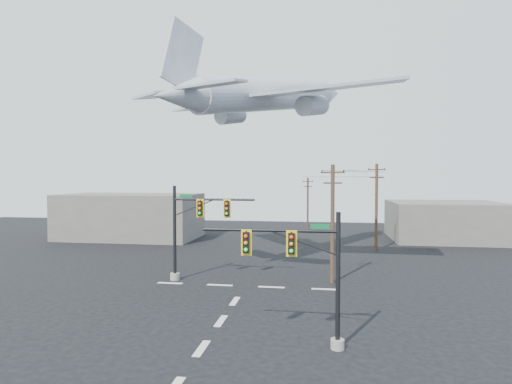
% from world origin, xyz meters
% --- Properties ---
extents(ground, '(120.00, 120.00, 0.00)m').
position_xyz_m(ground, '(0.00, 0.00, 0.00)').
color(ground, black).
rests_on(ground, ground).
extents(lane_markings, '(14.00, 21.20, 0.01)m').
position_xyz_m(lane_markings, '(0.00, 5.33, 0.01)').
color(lane_markings, beige).
rests_on(lane_markings, ground).
extents(signal_mast_near, '(7.01, 0.73, 6.65)m').
position_xyz_m(signal_mast_near, '(5.04, 0.91, 3.60)').
color(signal_mast_near, gray).
rests_on(signal_mast_near, ground).
extents(signal_mast_far, '(6.91, 0.84, 7.63)m').
position_xyz_m(signal_mast_far, '(-4.58, 13.04, 4.07)').
color(signal_mast_far, gray).
rests_on(signal_mast_far, ground).
extents(utility_pole_a, '(1.86, 0.31, 9.30)m').
position_xyz_m(utility_pole_a, '(6.57, 14.02, 4.86)').
color(utility_pole_a, '#4B2F20').
rests_on(utility_pole_a, ground).
extents(utility_pole_b, '(1.98, 0.42, 9.81)m').
position_xyz_m(utility_pole_b, '(11.77, 29.30, 5.13)').
color(utility_pole_b, '#4B2F20').
rests_on(utility_pole_b, ground).
extents(utility_pole_c, '(1.61, 0.73, 8.23)m').
position_xyz_m(utility_pole_c, '(3.66, 44.48, 4.31)').
color(utility_pole_c, '#4B2F20').
rests_on(utility_pole_c, ground).
extents(power_lines, '(9.77, 30.47, 0.53)m').
position_xyz_m(power_lines, '(8.42, 29.52, 8.60)').
color(power_lines, black).
extents(airliner, '(23.05, 25.14, 7.24)m').
position_xyz_m(airliner, '(0.92, 19.67, 15.89)').
color(airliner, silver).
extents(building_left, '(18.00, 10.00, 6.00)m').
position_xyz_m(building_left, '(-20.00, 35.00, 3.00)').
color(building_left, '#67615B').
rests_on(building_left, ground).
extents(building_right, '(14.00, 12.00, 5.00)m').
position_xyz_m(building_right, '(22.00, 40.00, 2.50)').
color(building_right, '#67615B').
rests_on(building_right, ground).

